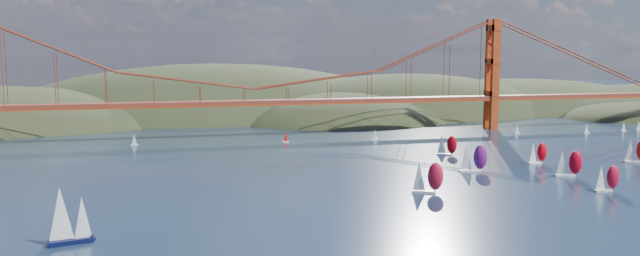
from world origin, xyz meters
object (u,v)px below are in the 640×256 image
object	(u,v)px
sloop_navy	(67,216)
racer_0	(427,177)
racer_2	(568,163)
racer_5	(446,145)
racer_4	(636,151)
racer_rwb	(473,158)
racer_3	(537,153)
racer_1	(607,178)

from	to	relation	value
sloop_navy	racer_0	bearing A→B (deg)	2.17
racer_2	racer_5	world-z (taller)	racer_2
racer_2	racer_4	xyz separation A→B (m)	(38.76, 16.02, -0.11)
racer_5	racer_rwb	bearing A→B (deg)	-68.62
racer_2	racer_4	world-z (taller)	racer_2
racer_3	racer_rwb	size ratio (longest dim) A/B	0.81
racer_2	racer_4	distance (m)	41.94
sloop_navy	racer_3	bearing A→B (deg)	8.23
racer_2	racer_rwb	bearing A→B (deg)	168.31
racer_0	racer_1	xyz separation A→B (m)	(49.94, -10.49, -0.67)
racer_3	racer_4	distance (m)	35.70
racer_4	racer_5	world-z (taller)	racer_4
racer_0	racer_1	size ratio (longest dim) A/B	1.17
racer_1	racer_2	xyz separation A→B (m)	(2.47, 20.73, 0.43)
racer_3	racer_1	bearing A→B (deg)	-102.51
racer_3	racer_4	size ratio (longest dim) A/B	0.91
racer_5	racer_rwb	size ratio (longest dim) A/B	0.83
racer_4	sloop_navy	bearing A→B (deg)	-147.27
racer_0	racer_1	world-z (taller)	racer_0
sloop_navy	racer_0	size ratio (longest dim) A/B	1.34
racer_0	racer_rwb	xyz separation A→B (m)	(26.81, 24.21, 0.18)
racer_4	racer_0	bearing A→B (deg)	-146.91
racer_1	racer_3	distance (m)	43.53
sloop_navy	racer_5	bearing A→B (deg)	20.29
sloop_navy	racer_3	size ratio (longest dim) A/B	1.59
racer_4	racer_1	bearing A→B (deg)	-121.27
racer_1	racer_3	world-z (taller)	racer_1
sloop_navy	racer_2	size ratio (longest dim) A/B	1.42
sloop_navy	racer_3	world-z (taller)	sloop_navy
racer_1	racer_rwb	world-z (taller)	racer_rwb
racer_1	racer_3	xyz separation A→B (m)	(6.10, 43.10, -0.05)
racer_1	racer_5	world-z (taller)	racer_5
racer_2	racer_rwb	xyz separation A→B (m)	(-25.60, 13.97, 0.43)
sloop_navy	racer_3	distance (m)	157.18
racer_4	racer_rwb	xyz separation A→B (m)	(-64.36, -2.05, 0.54)
racer_1	racer_3	bearing A→B (deg)	83.48
racer_0	racer_5	size ratio (longest dim) A/B	1.16
racer_3	racer_rwb	distance (m)	30.43
sloop_navy	racer_rwb	xyz separation A→B (m)	(117.08, 48.99, -1.02)
racer_0	racer_5	bearing A→B (deg)	81.13
racer_5	racer_rwb	world-z (taller)	racer_rwb
racer_5	racer_4	bearing A→B (deg)	4.40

